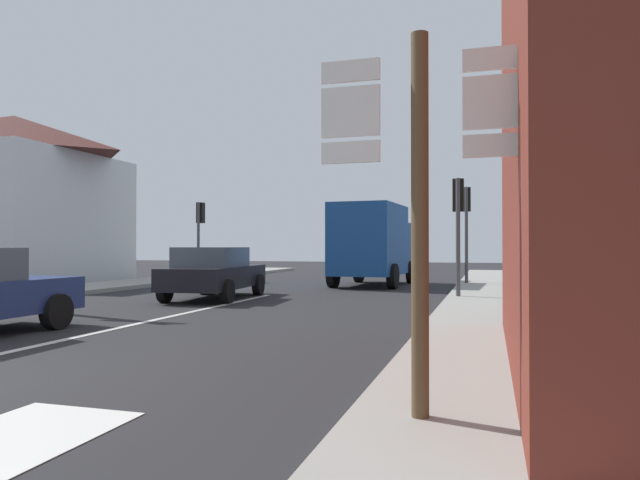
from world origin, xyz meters
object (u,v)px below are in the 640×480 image
object	(u,v)px
delivery_truck	(373,242)
traffic_light_far_left	(200,223)
sedan_far	(214,272)
traffic_light_far_right	(467,213)
route_sign_post	(420,194)
traffic_light_near_right	(458,210)

from	to	relation	value
delivery_truck	traffic_light_far_left	size ratio (longest dim) A/B	1.50
sedan_far	traffic_light_far_right	distance (m)	10.09
sedan_far	route_sign_post	bearing A→B (deg)	-55.55
delivery_truck	traffic_light_far_right	xyz separation A→B (m)	(3.44, 0.58, 1.09)
sedan_far	traffic_light_far_left	world-z (taller)	traffic_light_far_left
sedan_far	route_sign_post	world-z (taller)	route_sign_post
traffic_light_far_right	route_sign_post	bearing A→B (deg)	-89.03
sedan_far	traffic_light_near_right	size ratio (longest dim) A/B	1.29
sedan_far	delivery_truck	size ratio (longest dim) A/B	0.85
sedan_far	delivery_truck	xyz separation A→B (m)	(3.28, 6.67, 0.89)
route_sign_post	traffic_light_far_right	world-z (taller)	traffic_light_far_right
traffic_light_far_left	traffic_light_far_right	size ratio (longest dim) A/B	0.92
sedan_far	route_sign_post	xyz separation A→B (m)	(7.02, -10.24, 1.15)
traffic_light_far_left	traffic_light_far_right	bearing A→B (deg)	-2.53
route_sign_post	traffic_light_far_right	size ratio (longest dim) A/B	0.86
traffic_light_far_right	traffic_light_near_right	bearing A→B (deg)	-90.00
traffic_light_near_right	traffic_light_far_left	bearing A→B (deg)	150.64
delivery_truck	traffic_light_far_right	size ratio (longest dim) A/B	1.38
sedan_far	delivery_truck	bearing A→B (deg)	63.79
delivery_truck	traffic_light_near_right	bearing A→B (deg)	-56.99
traffic_light_far_right	delivery_truck	bearing A→B (deg)	-170.36
route_sign_post	traffic_light_near_right	xyz separation A→B (m)	(-0.30, 11.61, 0.58)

